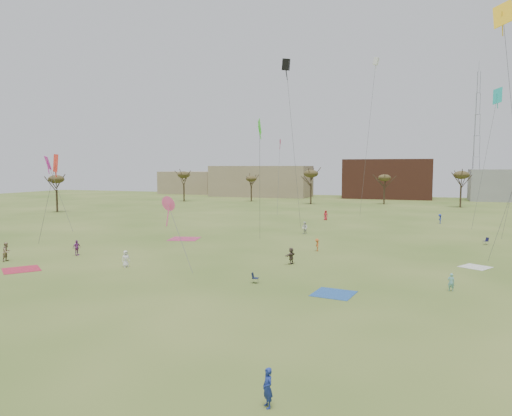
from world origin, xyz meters
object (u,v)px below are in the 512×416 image
(camp_chair_center, at_px, (255,280))
(flyer_near_left, at_px, (126,259))
(camp_chair_right, at_px, (486,242))
(radio_tower, at_px, (476,135))
(flyer_near_right, at_px, (268,388))

(camp_chair_center, bearing_deg, flyer_near_left, 76.26)
(camp_chair_right, height_order, radio_tower, radio_tower)
(flyer_near_left, distance_m, flyer_near_right, 29.71)
(flyer_near_left, distance_m, camp_chair_right, 43.25)
(flyer_near_right, distance_m, camp_chair_right, 48.99)
(camp_chair_right, bearing_deg, camp_chair_center, -69.81)
(flyer_near_right, height_order, radio_tower, radio_tower)
(flyer_near_right, height_order, camp_chair_center, flyer_near_right)
(flyer_near_right, bearing_deg, radio_tower, 128.99)
(radio_tower, bearing_deg, flyer_near_right, -98.02)
(camp_chair_right, relative_size, radio_tower, 0.02)
(camp_chair_center, height_order, radio_tower, radio_tower)
(flyer_near_left, relative_size, camp_chair_right, 1.84)
(flyer_near_right, bearing_deg, camp_chair_center, 158.17)
(flyer_near_left, bearing_deg, flyer_near_right, -102.11)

